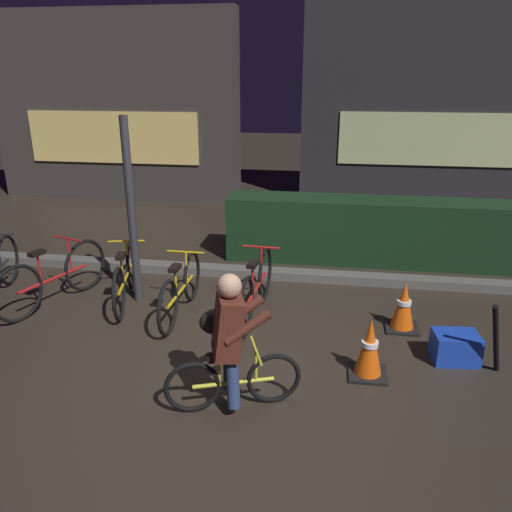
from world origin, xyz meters
The scene contains 15 objects.
ground_plane centered at (0.00, 0.00, 0.00)m, with size 40.00×40.00×0.00m, color #2D261E.
sidewalk_curb centered at (0.00, 2.20, 0.06)m, with size 12.00×0.24×0.12m, color #56544F.
hedge_row centered at (1.80, 3.10, 0.48)m, with size 4.80×0.70×0.97m, color black.
storefront_left centered at (-3.84, 6.50, 1.99)m, with size 5.47×0.54×3.99m.
storefront_right centered at (2.96, 7.20, 2.33)m, with size 5.52×0.54×4.69m.
street_post centered at (-1.41, 1.20, 1.14)m, with size 0.10×0.10×2.29m, color #2D2D33.
parked_bike_left_mid centered at (-2.38, 0.92, 0.36)m, with size 0.62×1.64×0.79m.
parked_bike_center_left centered at (-1.53, 1.12, 0.33)m, with size 0.49×1.56×0.73m.
parked_bike_center_right centered at (-0.74, 0.87, 0.33)m, with size 0.46×1.56×0.72m.
parked_bike_right_mid centered at (0.14, 0.99, 0.35)m, with size 0.46×1.70×0.78m.
traffic_cone_near centered at (1.40, -0.10, 0.29)m, with size 0.36×0.36×0.60m.
traffic_cone_far centered at (1.82, 0.91, 0.28)m, with size 0.36×0.36×0.57m.
blue_crate centered at (2.27, 0.30, 0.15)m, with size 0.44×0.32×0.30m, color #193DB7.
cyclist centered at (0.19, -0.77, 0.63)m, with size 1.13×0.51×1.25m.
closed_umbrella centered at (2.55, 0.05, 0.40)m, with size 0.05×0.05×0.85m, color black.
Camera 1 is at (0.99, -4.43, 2.75)m, focal length 35.70 mm.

